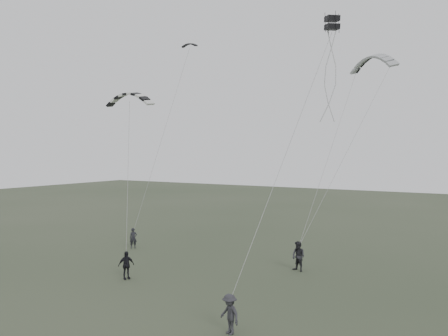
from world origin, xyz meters
The scene contains 9 objects.
ground centered at (0.00, 0.00, 0.00)m, with size 140.00×140.00×0.00m, color #333E2A.
flyer_left centered at (-7.25, 6.78, 0.79)m, with size 0.58×0.38×1.59m, color black.
flyer_right centered at (6.33, 7.10, 0.94)m, with size 0.91×0.71×1.88m, color #232328.
flyer_center centered at (-1.86, 0.26, 0.83)m, with size 0.97×0.40×1.66m, color black.
flyer_far centered at (7.37, -3.43, 0.83)m, with size 1.08×0.62×1.67m, color #2B2A2F.
kite_dark_small centered at (-5.55, 12.07, 16.84)m, with size 1.37×0.41×0.47m, color black, non-canonical shape.
kite_pale_large centered at (8.81, 16.26, 14.98)m, with size 4.00×0.90×1.64m, color #9D9FA1, non-canonical shape.
kite_striped centered at (-4.22, 3.20, 11.49)m, with size 3.31×0.83×1.27m, color black, non-canonical shape.
kite_box centered at (9.18, 4.45, 14.48)m, with size 0.67×0.67×0.73m, color black, non-canonical shape.
Camera 1 is at (16.26, -18.87, 7.50)m, focal length 35.00 mm.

